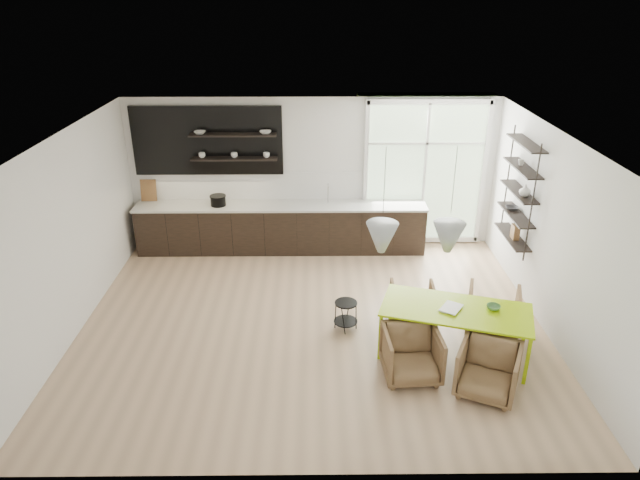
# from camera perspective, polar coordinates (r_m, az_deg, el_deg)

# --- Properties ---
(room) EXTENTS (7.02, 6.01, 2.91)m
(room) POSITION_cam_1_polar(r_m,az_deg,el_deg) (9.23, 2.80, 3.19)
(room) COLOR tan
(room) RESTS_ON ground
(kitchen_run) EXTENTS (5.54, 0.69, 2.75)m
(kitchen_run) POSITION_cam_1_polar(r_m,az_deg,el_deg) (11.04, -4.37, 1.95)
(kitchen_run) COLOR black
(kitchen_run) RESTS_ON ground
(right_shelving) EXTENTS (0.26, 1.22, 1.90)m
(right_shelving) POSITION_cam_1_polar(r_m,az_deg,el_deg) (9.80, 19.29, 4.27)
(right_shelving) COLOR black
(right_shelving) RESTS_ON ground
(dining_table) EXTENTS (2.18, 1.45, 0.73)m
(dining_table) POSITION_cam_1_polar(r_m,az_deg,el_deg) (8.05, 13.45, -7.02)
(dining_table) COLOR #A1D106
(dining_table) RESTS_ON ground
(armchair_back_left) EXTENTS (0.69, 0.70, 0.61)m
(armchair_back_left) POSITION_cam_1_polar(r_m,az_deg,el_deg) (8.87, 9.22, -6.33)
(armchair_back_left) COLOR brown
(armchair_back_left) RESTS_ON ground
(armchair_back_right) EXTENTS (0.92, 0.94, 0.69)m
(armchair_back_right) POSITION_cam_1_polar(r_m,az_deg,el_deg) (8.88, 16.91, -6.82)
(armchair_back_right) COLOR brown
(armchair_back_right) RESTS_ON ground
(armchair_front_left) EXTENTS (0.77, 0.79, 0.68)m
(armchair_front_left) POSITION_cam_1_polar(r_m,az_deg,el_deg) (7.71, 9.14, -11.22)
(armchair_front_left) COLOR brown
(armchair_front_left) RESTS_ON ground
(armchair_front_right) EXTENTS (0.97, 0.98, 0.68)m
(armchair_front_right) POSITION_cam_1_polar(r_m,az_deg,el_deg) (7.64, 16.45, -12.36)
(armchair_front_right) COLOR brown
(armchair_front_right) RESTS_ON ground
(wire_stool) EXTENTS (0.36, 0.36, 0.45)m
(wire_stool) POSITION_cam_1_polar(r_m,az_deg,el_deg) (8.60, 2.60, -7.18)
(wire_stool) COLOR black
(wire_stool) RESTS_ON ground
(table_book) EXTENTS (0.38, 0.40, 0.03)m
(table_book) POSITION_cam_1_polar(r_m,az_deg,el_deg) (8.03, 12.18, -6.43)
(table_book) COLOR white
(table_book) RESTS_ON dining_table
(table_bowl) EXTENTS (0.19, 0.19, 0.06)m
(table_bowl) POSITION_cam_1_polar(r_m,az_deg,el_deg) (8.14, 16.96, -6.45)
(table_bowl) COLOR #53884B
(table_bowl) RESTS_ON dining_table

